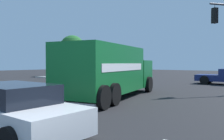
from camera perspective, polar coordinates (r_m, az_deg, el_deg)
ground_plane at (r=14.74m, az=-0.12°, el=-5.62°), size 100.00×100.00×0.00m
sidewalk_corner_near at (r=31.91m, az=-4.05°, el=-1.57°), size 11.16×11.16×0.14m
delivery_truck at (r=12.74m, az=-0.61°, el=-0.22°), size 8.32×4.31×2.76m
sedan_white at (r=6.89m, az=-22.63°, el=-8.85°), size 2.07×4.32×1.31m
pedestrian_near_corner at (r=32.88m, az=-9.66°, el=0.32°), size 0.48×0.35×1.70m
picket_fence_run at (r=35.65m, az=-10.47°, el=-0.37°), size 5.50×0.05×0.95m
shade_tree_near at (r=35.05m, az=-9.61°, el=5.32°), size 3.64×3.64×5.82m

